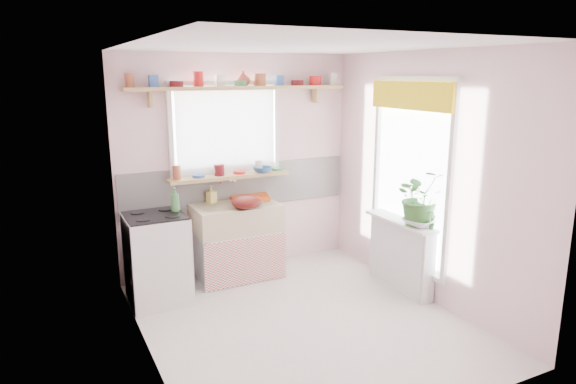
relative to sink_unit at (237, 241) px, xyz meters
name	(u,v)px	position (x,y,z in m)	size (l,w,h in m)	color
room	(319,159)	(0.81, -0.43, 0.94)	(3.20, 3.20, 3.20)	white
sink_unit	(237,241)	(0.00, 0.00, 0.00)	(0.95, 0.65, 1.11)	white
cooker	(157,258)	(-0.95, -0.24, 0.03)	(0.58, 0.58, 0.93)	white
radiator_ledge	(401,253)	(1.45, -1.09, -0.03)	(0.22, 0.95, 0.78)	white
windowsill	(230,176)	(0.00, 0.19, 0.71)	(1.40, 0.22, 0.04)	tan
pine_shelf	(240,88)	(0.15, 0.18, 1.69)	(2.52, 0.24, 0.04)	tan
shelf_crockery	(240,81)	(0.15, 0.18, 1.76)	(2.47, 0.11, 0.12)	#A55133
sill_crockery	(225,170)	(-0.05, 0.19, 0.78)	(1.35, 0.11, 0.12)	#A55133
dish_tray	(249,197)	(0.25, 0.21, 0.44)	(0.44, 0.33, 0.04)	#E55414
colander	(246,202)	(0.05, -0.19, 0.49)	(0.32, 0.32, 0.15)	#53110E
jade_plant	(421,197)	(1.48, -1.32, 0.64)	(0.53, 0.46, 0.59)	#34692A
fruit_bowl	(420,222)	(1.45, -1.35, 0.38)	(0.32, 0.32, 0.08)	silver
herb_pot	(432,220)	(1.48, -1.49, 0.44)	(0.10, 0.07, 0.20)	#2B5E25
soap_bottle_sink	(211,194)	(-0.22, 0.21, 0.52)	(0.09, 0.09, 0.20)	#D3C65E
sill_cup	(217,172)	(-0.14, 0.21, 0.77)	(0.11, 0.11, 0.08)	beige
sill_bowl	(263,170)	(0.38, 0.13, 0.76)	(0.22, 0.22, 0.07)	#2D5992
shelf_vase	(243,78)	(0.20, 0.22, 1.79)	(0.15, 0.15, 0.16)	#A13C31
cooker_bottle	(175,199)	(-0.73, -0.20, 0.61)	(0.09, 0.09, 0.24)	#468D49
fruit	(420,216)	(1.46, -1.35, 0.44)	(0.20, 0.14, 0.10)	orange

